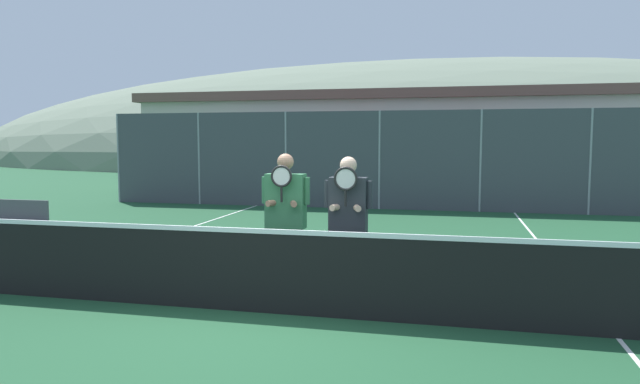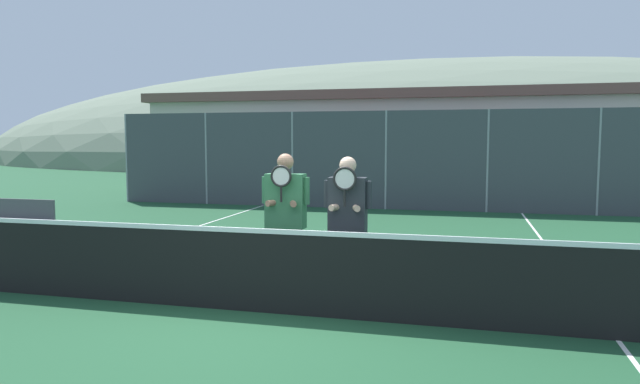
{
  "view_description": "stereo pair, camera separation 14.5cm",
  "coord_description": "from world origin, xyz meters",
  "px_view_note": "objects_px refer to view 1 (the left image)",
  "views": [
    {
      "loc": [
        2.12,
        -6.14,
        2.0
      ],
      "look_at": [
        0.45,
        0.94,
        1.34
      ],
      "focal_mm": 32.0,
      "sensor_mm": 36.0,
      "label": 1
    },
    {
      "loc": [
        2.26,
        -6.1,
        2.0
      ],
      "look_at": [
        0.45,
        0.94,
        1.34
      ],
      "focal_mm": 32.0,
      "sensor_mm": 36.0,
      "label": 2
    }
  ],
  "objects_px": {
    "player_leftmost": "(286,212)",
    "car_center": "(560,174)",
    "car_far_left": "(263,172)",
    "bench_courtside": "(11,220)",
    "car_left_of_center": "(402,174)",
    "player_center_left": "(348,217)"
  },
  "relations": [
    {
      "from": "car_center",
      "to": "bench_courtside",
      "type": "height_order",
      "value": "car_center"
    },
    {
      "from": "player_center_left",
      "to": "bench_courtside",
      "type": "relative_size",
      "value": 1.18
    },
    {
      "from": "player_center_left",
      "to": "car_center",
      "type": "xyz_separation_m",
      "value": [
        4.56,
        12.66,
        -0.15
      ]
    },
    {
      "from": "car_center",
      "to": "bench_courtside",
      "type": "xyz_separation_m",
      "value": [
        -11.64,
        -10.21,
        -0.46
      ]
    },
    {
      "from": "player_center_left",
      "to": "car_far_left",
      "type": "height_order",
      "value": "player_center_left"
    },
    {
      "from": "car_left_of_center",
      "to": "bench_courtside",
      "type": "distance_m",
      "value": 12.05
    },
    {
      "from": "car_left_of_center",
      "to": "player_leftmost",
      "type": "bearing_deg",
      "value": -91.7
    },
    {
      "from": "player_leftmost",
      "to": "car_center",
      "type": "bearing_deg",
      "value": 66.77
    },
    {
      "from": "player_leftmost",
      "to": "car_far_left",
      "type": "height_order",
      "value": "player_leftmost"
    },
    {
      "from": "car_far_left",
      "to": "player_leftmost",
      "type": "bearing_deg",
      "value": -69.75
    },
    {
      "from": "player_leftmost",
      "to": "car_left_of_center",
      "type": "distance_m",
      "value": 12.42
    },
    {
      "from": "car_far_left",
      "to": "bench_courtside",
      "type": "distance_m",
      "value": 10.05
    },
    {
      "from": "car_far_left",
      "to": "bench_courtside",
      "type": "xyz_separation_m",
      "value": [
        -1.74,
        -9.89,
        -0.42
      ]
    },
    {
      "from": "player_center_left",
      "to": "car_left_of_center",
      "type": "distance_m",
      "value": 12.52
    },
    {
      "from": "car_center",
      "to": "player_leftmost",
      "type": "bearing_deg",
      "value": -113.23
    },
    {
      "from": "bench_courtside",
      "to": "player_center_left",
      "type": "bearing_deg",
      "value": -19.07
    },
    {
      "from": "player_leftmost",
      "to": "car_left_of_center",
      "type": "height_order",
      "value": "player_leftmost"
    },
    {
      "from": "car_center",
      "to": "bench_courtside",
      "type": "distance_m",
      "value": 15.49
    },
    {
      "from": "player_leftmost",
      "to": "car_center",
      "type": "height_order",
      "value": "player_leftmost"
    },
    {
      "from": "bench_courtside",
      "to": "car_far_left",
      "type": "bearing_deg",
      "value": 80.05
    },
    {
      "from": "car_center",
      "to": "car_far_left",
      "type": "bearing_deg",
      "value": -178.13
    },
    {
      "from": "player_leftmost",
      "to": "car_far_left",
      "type": "xyz_separation_m",
      "value": [
        -4.52,
        12.24,
        -0.21
      ]
    }
  ]
}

